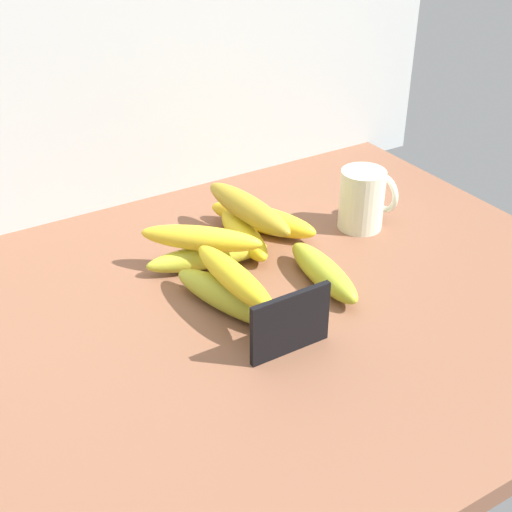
{
  "coord_description": "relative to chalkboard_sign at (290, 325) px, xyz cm",
  "views": [
    {
      "loc": [
        -34.93,
        -65.0,
        57.78
      ],
      "look_at": [
        7.43,
        4.47,
        8.0
      ],
      "focal_mm": 48.79,
      "sensor_mm": 36.0,
      "label": 1
    }
  ],
  "objects": [
    {
      "name": "back_wall",
      "position": [
        -3.55,
        48.81,
        28.14
      ],
      "size": [
        130.0,
        2.0,
        70.0
      ],
      "primitive_type": "cube",
      "color": "silver",
      "rests_on": "ground"
    },
    {
      "name": "coffee_mug",
      "position": [
        27.6,
        20.34,
        1.05
      ],
      "size": [
        8.63,
        7.13,
        9.82
      ],
      "color": "silver",
      "rests_on": "counter_top"
    },
    {
      "name": "banana_6",
      "position": [
        -0.66,
        21.8,
        1.61
      ],
      "size": [
        15.59,
        14.57,
        3.61
      ],
      "primitive_type": "ellipsoid",
      "rotation": [
        0.0,
        0.0,
        2.41
      ],
      "color": "yellow",
      "rests_on": "banana_4"
    },
    {
      "name": "banana_2",
      "position": [
        -2.02,
        10.85,
        -1.72
      ],
      "size": [
        10.36,
        19.65,
        4.27
      ],
      "primitive_type": "ellipsoid",
      "rotation": [
        0.0,
        0.0,
        1.9
      ],
      "color": "#A8AF2D",
      "rests_on": "counter_top"
    },
    {
      "name": "banana_5",
      "position": [
        9.18,
        25.27,
        2.17
      ],
      "size": [
        6.03,
        20.06,
        4.1
      ],
      "primitive_type": "ellipsoid",
      "rotation": [
        0.0,
        0.0,
        1.67
      ],
      "color": "#B19327",
      "rests_on": "banana_0"
    },
    {
      "name": "chalkboard_sign",
      "position": [
        0.0,
        0.0,
        0.0
      ],
      "size": [
        11.0,
        1.8,
        8.4
      ],
      "color": "black",
      "rests_on": "counter_top"
    },
    {
      "name": "banana_3",
      "position": [
        12.23,
        9.83,
        -1.81
      ],
      "size": [
        5.43,
        16.65,
        4.1
      ],
      "primitive_type": "ellipsoid",
      "rotation": [
        0.0,
        0.0,
        4.63
      ],
      "color": "#A9B32E",
      "rests_on": "counter_top"
    },
    {
      "name": "counter_top",
      "position": [
        -3.55,
        9.81,
        -5.36
      ],
      "size": [
        110.0,
        76.0,
        3.0
      ],
      "primitive_type": "cube",
      "color": "brown",
      "rests_on": "ground"
    },
    {
      "name": "banana_0",
      "position": [
        8.1,
        24.84,
        -1.87
      ],
      "size": [
        6.08,
        16.13,
        3.97
      ],
      "primitive_type": "ellipsoid",
      "rotation": [
        0.0,
        0.0,
        1.43
      ],
      "color": "yellow",
      "rests_on": "counter_top"
    },
    {
      "name": "banana_1",
      "position": [
        13.01,
        27.28,
        -1.74
      ],
      "size": [
        12.93,
        18.43,
        4.23
      ],
      "primitive_type": "ellipsoid",
      "rotation": [
        0.0,
        0.0,
        2.09
      ],
      "color": "yellow",
      "rests_on": "counter_top"
    },
    {
      "name": "banana_7",
      "position": [
        -2.12,
        10.08,
        2.2
      ],
      "size": [
        4.14,
        17.72,
        3.56
      ],
      "primitive_type": "ellipsoid",
      "rotation": [
        0.0,
        0.0,
        1.6
      ],
      "color": "yellow",
      "rests_on": "banana_2"
    },
    {
      "name": "banana_4",
      "position": [
        0.52,
        22.24,
        -2.03
      ],
      "size": [
        18.63,
        7.53,
        3.66
      ],
      "primitive_type": "ellipsoid",
      "rotation": [
        0.0,
        0.0,
        2.92
      ],
      "color": "gold",
      "rests_on": "counter_top"
    }
  ]
}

